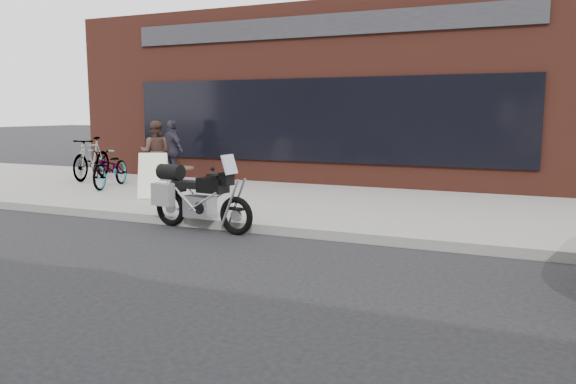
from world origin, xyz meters
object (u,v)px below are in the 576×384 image
motorcycle (195,197)px  cafe_table (178,168)px  bicycle_front (111,168)px  sandwich_sign (154,175)px  bicycle_rear (92,158)px  cafe_patron_left (155,152)px  cafe_patron_right (172,151)px

motorcycle → cafe_table: motorcycle is taller
bicycle_front → sandwich_sign: 2.09m
motorcycle → bicycle_rear: (-5.52, 3.66, 0.16)m
bicycle_front → cafe_patron_left: bearing=50.2°
motorcycle → bicycle_front: motorcycle is taller
sandwich_sign → cafe_patron_left: bearing=101.6°
cafe_table → cafe_patron_left: cafe_patron_left is taller
bicycle_rear → cafe_patron_right: bearing=-0.3°
sandwich_sign → cafe_table: 2.05m
cafe_patron_left → bicycle_front: bearing=42.4°
motorcycle → cafe_table: (-2.87, 3.69, 0.00)m
cafe_patron_left → sandwich_sign: bearing=101.4°
bicycle_front → bicycle_rear: (-1.49, 0.99, 0.10)m
bicycle_front → motorcycle: bearing=-50.1°
sandwich_sign → bicycle_front: bearing=130.5°
bicycle_front → cafe_patron_right: size_ratio=1.12×
cafe_patron_right → motorcycle: bearing=152.0°
bicycle_front → sandwich_sign: size_ratio=1.89×
bicycle_rear → cafe_patron_right: size_ratio=1.18×
cafe_table → cafe_patron_right: (-0.50, 0.49, 0.38)m
motorcycle → bicycle_front: size_ratio=1.14×
cafe_table → cafe_patron_right: cafe_patron_right is taller
bicycle_rear → motorcycle: bearing=-47.4°
sandwich_sign → cafe_patron_left: 2.45m
cafe_patron_right → cafe_patron_left: bearing=87.6°
cafe_patron_left → bicycle_rear: bearing=-21.7°
cafe_table → bicycle_front: bearing=-138.7°
cafe_patron_right → sandwich_sign: bearing=140.1°
bicycle_front → cafe_table: (1.17, 1.03, -0.06)m
motorcycle → cafe_patron_right: bearing=136.6°
cafe_patron_right → bicycle_front: bearing=89.3°
cafe_patron_left → cafe_patron_right: (0.20, 0.43, 0.01)m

